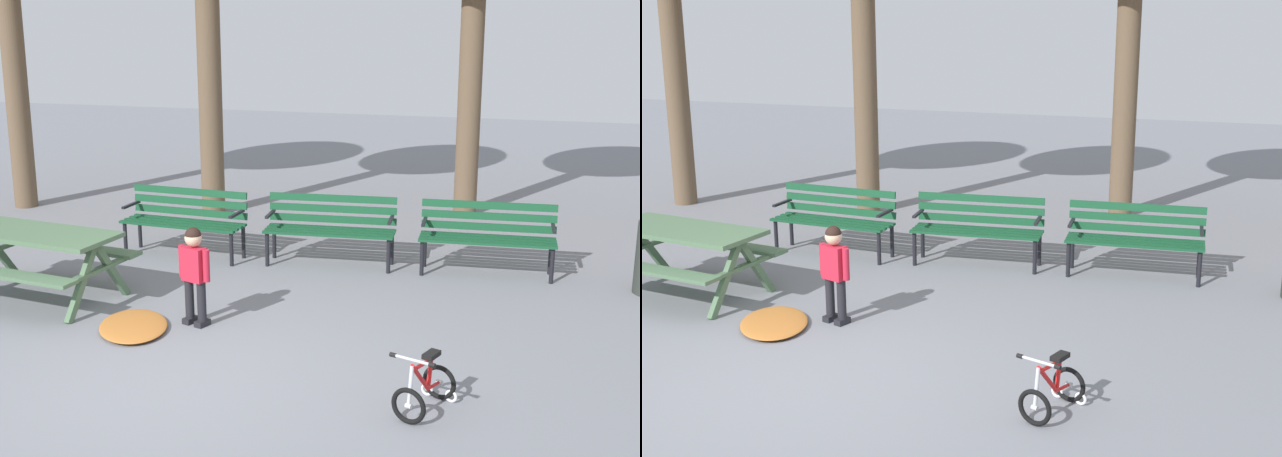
{
  "view_description": "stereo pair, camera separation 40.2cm",
  "coord_description": "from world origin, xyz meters",
  "views": [
    {
      "loc": [
        3.09,
        -6.24,
        3.19
      ],
      "look_at": [
        0.79,
        2.24,
        0.85
      ],
      "focal_mm": 48.36,
      "sensor_mm": 36.0,
      "label": 1
    },
    {
      "loc": [
        3.47,
        -6.12,
        3.19
      ],
      "look_at": [
        0.79,
        2.24,
        0.85
      ],
      "focal_mm": 48.36,
      "sensor_mm": 36.0,
      "label": 2
    }
  ],
  "objects": [
    {
      "name": "park_bench_far_left",
      "position": [
        -1.35,
        3.61,
        0.51
      ],
      "size": [
        1.63,
        0.57,
        0.85
      ],
      "color": "#144728",
      "rests_on": "ground"
    },
    {
      "name": "kids_bicycle",
      "position": [
        2.25,
        0.06,
        0.2
      ],
      "size": [
        0.51,
        0.63,
        0.54
      ],
      "color": "black",
      "rests_on": "ground"
    },
    {
      "name": "park_bench_left",
      "position": [
        0.53,
        3.72,
        0.51
      ],
      "size": [
        1.63,
        0.57,
        0.85
      ],
      "color": "#144728",
      "rests_on": "ground"
    },
    {
      "name": "leaf_pile",
      "position": [
        -0.82,
        1.06,
        0.04
      ],
      "size": [
        1.04,
        1.16,
        0.07
      ],
      "primitive_type": "ellipsoid",
      "rotation": [
        0.0,
        0.0,
        2.04
      ],
      "color": "#B26B2D",
      "rests_on": "ground"
    },
    {
      "name": "child_standing",
      "position": [
        -0.26,
        1.35,
        0.6
      ],
      "size": [
        0.37,
        0.23,
        1.02
      ],
      "color": "black",
      "rests_on": "ground"
    },
    {
      "name": "picnic_table",
      "position": [
        -2.23,
        1.63,
        0.59
      ],
      "size": [
        1.98,
        1.59,
        0.79
      ],
      "color": "#4C6B4C",
      "rests_on": "ground"
    },
    {
      "name": "park_bench_right",
      "position": [
        2.43,
        3.84,
        0.51
      ],
      "size": [
        1.62,
        0.55,
        0.85
      ],
      "color": "#144728",
      "rests_on": "ground"
    },
    {
      "name": "ground",
      "position": [
        0.0,
        0.0,
        0.0
      ],
      "size": [
        36.0,
        36.0,
        0.0
      ],
      "primitive_type": "plane",
      "color": "slate"
    }
  ]
}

